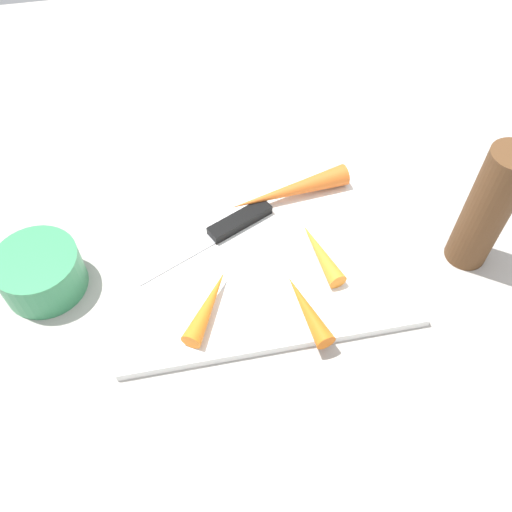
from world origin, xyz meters
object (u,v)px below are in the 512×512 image
(cutting_board, at_px, (256,259))
(carrot_short, at_px, (307,309))
(knife, at_px, (232,225))
(pepper_grinder, at_px, (487,210))
(carrot_shortest, at_px, (320,253))
(small_bowl, at_px, (41,272))
(carrot_long, at_px, (208,306))
(carrot_longest, at_px, (289,191))

(cutting_board, distance_m, carrot_short, 0.10)
(knife, distance_m, pepper_grinder, 0.31)
(carrot_shortest, relative_size, small_bowl, 0.96)
(cutting_board, xyz_separation_m, carrot_long, (-0.07, -0.07, 0.02))
(knife, relative_size, carrot_short, 1.96)
(carrot_long, distance_m, small_bowl, 0.21)
(carrot_short, relative_size, small_bowl, 0.96)
(carrot_short, xyz_separation_m, pepper_grinder, (0.22, 0.05, 0.06))
(carrot_shortest, distance_m, carrot_long, 0.15)
(carrot_shortest, height_order, carrot_short, same)
(carrot_shortest, relative_size, carrot_short, 1.00)
(cutting_board, distance_m, carrot_long, 0.10)
(carrot_longest, height_order, carrot_long, carrot_longest)
(cutting_board, relative_size, carrot_longest, 2.15)
(small_bowl, xyz_separation_m, pepper_grinder, (0.52, -0.06, 0.06))
(knife, xyz_separation_m, pepper_grinder, (0.29, -0.09, 0.07))
(pepper_grinder, bearing_deg, carrot_shortest, 173.14)
(cutting_board, xyz_separation_m, carrot_longest, (0.06, 0.09, 0.02))
(cutting_board, height_order, small_bowl, small_bowl)
(small_bowl, relative_size, pepper_grinder, 0.58)
(carrot_shortest, bearing_deg, pepper_grinder, -108.46)
(small_bowl, distance_m, pepper_grinder, 0.53)
(carrot_long, height_order, pepper_grinder, pepper_grinder)
(carrot_shortest, xyz_separation_m, carrot_short, (-0.04, -0.08, 0.00))
(knife, xyz_separation_m, carrot_long, (-0.05, -0.12, 0.01))
(knife, height_order, pepper_grinder, pepper_grinder)
(cutting_board, height_order, carrot_short, carrot_short)
(cutting_board, relative_size, carrot_shortest, 3.74)
(knife, distance_m, carrot_long, 0.13)
(carrot_shortest, relative_size, pepper_grinder, 0.55)
(cutting_board, relative_size, carrot_short, 3.73)
(cutting_board, xyz_separation_m, carrot_shortest, (0.08, -0.02, 0.02))
(carrot_long, bearing_deg, carrot_shortest, -40.49)
(carrot_shortest, distance_m, pepper_grinder, 0.20)
(carrot_short, height_order, carrot_long, same)
(knife, distance_m, carrot_shortest, 0.12)
(carrot_short, bearing_deg, carrot_longest, -19.31)
(knife, bearing_deg, carrot_long, 42.90)
(carrot_short, relative_size, pepper_grinder, 0.55)
(pepper_grinder, bearing_deg, cutting_board, 171.26)
(knife, xyz_separation_m, carrot_shortest, (0.10, -0.07, 0.01))
(carrot_long, bearing_deg, carrot_short, -72.39)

